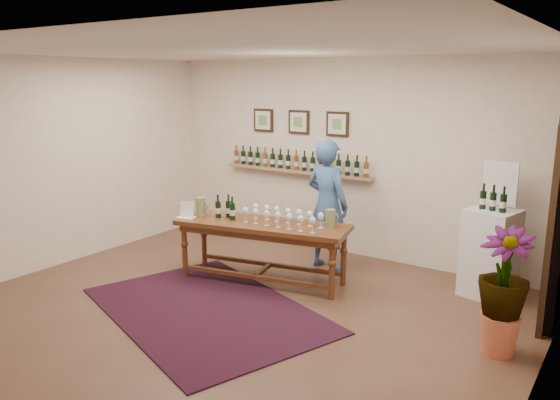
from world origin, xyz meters
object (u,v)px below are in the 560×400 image
Objects in this scene: display_pedestal at (490,253)px; potted_plant at (503,292)px; person at (327,205)px; tasting_table at (262,231)px.

display_pedestal is 1.46m from potted_plant.
person is (-2.50, 1.17, 0.26)m from potted_plant.
potted_plant is (0.44, -1.39, 0.09)m from display_pedestal.
tasting_table is 2.16× the size of potted_plant.
potted_plant is at bearing 164.06° from person.
person reaches higher than potted_plant.
tasting_table is at bearing 174.63° from potted_plant.
person reaches higher than tasting_table.
tasting_table is 2.17× the size of display_pedestal.
display_pedestal is 1.00× the size of potted_plant.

